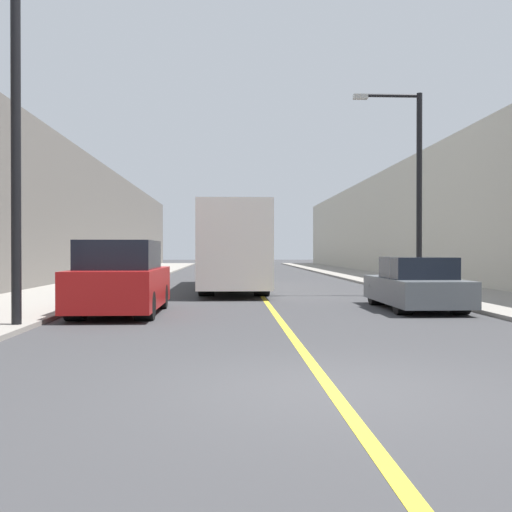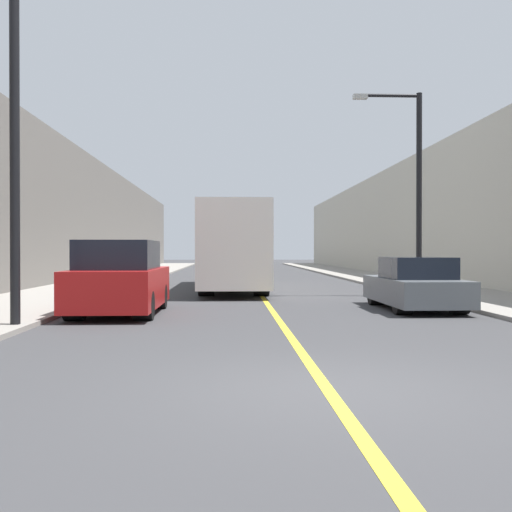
# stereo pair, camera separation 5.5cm
# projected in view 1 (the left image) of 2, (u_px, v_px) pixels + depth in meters

# --- Properties ---
(ground_plane) EXTENTS (200.00, 200.00, 0.00)m
(ground_plane) POSITION_uv_depth(u_px,v_px,m) (331.00, 390.00, 6.97)
(ground_plane) COLOR #38383A
(sidewalk_left) EXTENTS (3.91, 72.00, 0.11)m
(sidewalk_left) POSITION_uv_depth(u_px,v_px,m) (130.00, 276.00, 36.60)
(sidewalk_left) COLOR gray
(sidewalk_left) RESTS_ON ground
(sidewalk_right) EXTENTS (3.91, 72.00, 0.11)m
(sidewalk_right) POSITION_uv_depth(u_px,v_px,m) (363.00, 276.00, 37.26)
(sidewalk_right) COLOR gray
(sidewalk_right) RESTS_ON ground
(building_row_left) EXTENTS (4.00, 72.00, 7.16)m
(building_row_left) POSITION_uv_depth(u_px,v_px,m) (65.00, 219.00, 36.39)
(building_row_left) COLOR #66605B
(building_row_left) RESTS_ON ground
(building_row_right) EXTENTS (4.00, 72.00, 7.01)m
(building_row_right) POSITION_uv_depth(u_px,v_px,m) (426.00, 221.00, 37.41)
(building_row_right) COLOR #B7B2A3
(building_row_right) RESTS_ON ground
(road_center_line) EXTENTS (0.16, 72.00, 0.01)m
(road_center_line) POSITION_uv_depth(u_px,v_px,m) (248.00, 277.00, 36.93)
(road_center_line) COLOR gold
(road_center_line) RESTS_ON ground
(bus) EXTENTS (2.51, 11.91, 3.34)m
(bus) POSITION_uv_depth(u_px,v_px,m) (233.00, 247.00, 25.02)
(bus) COLOR silver
(bus) RESTS_ON ground
(parked_suv_left) EXTENTS (2.03, 4.56, 1.88)m
(parked_suv_left) POSITION_uv_depth(u_px,v_px,m) (121.00, 280.00, 15.21)
(parked_suv_left) COLOR maroon
(parked_suv_left) RESTS_ON ground
(car_right_near) EXTENTS (1.86, 4.42, 1.44)m
(car_right_near) POSITION_uv_depth(u_px,v_px,m) (416.00, 286.00, 16.48)
(car_right_near) COLOR #51565B
(car_right_near) RESTS_ON ground
(street_lamp_left) EXTENTS (2.46, 0.24, 7.51)m
(street_lamp_left) POSITION_uv_depth(u_px,v_px,m) (26.00, 116.00, 12.26)
(street_lamp_left) COLOR black
(street_lamp_left) RESTS_ON sidewalk_left
(street_lamp_right) EXTENTS (2.46, 0.24, 7.08)m
(street_lamp_right) POSITION_uv_depth(u_px,v_px,m) (413.00, 179.00, 21.14)
(street_lamp_right) COLOR black
(street_lamp_right) RESTS_ON sidewalk_right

